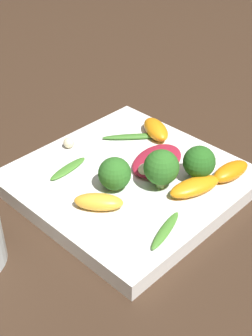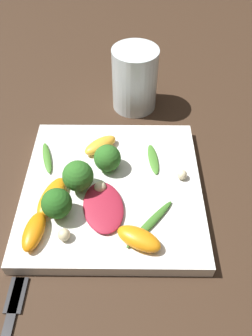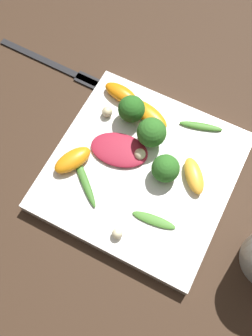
{
  "view_description": "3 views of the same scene",
  "coord_description": "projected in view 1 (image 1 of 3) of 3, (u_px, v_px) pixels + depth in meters",
  "views": [
    {
      "loc": [
        -0.34,
        -0.33,
        0.37
      ],
      "look_at": [
        -0.01,
        -0.0,
        0.04
      ],
      "focal_mm": 50.0,
      "sensor_mm": 36.0,
      "label": 1
    },
    {
      "loc": [
        0.29,
        0.02,
        0.4
      ],
      "look_at": [
        -0.02,
        0.02,
        0.04
      ],
      "focal_mm": 35.0,
      "sensor_mm": 36.0,
      "label": 2
    },
    {
      "loc": [
        -0.08,
        0.21,
        0.55
      ],
      "look_at": [
        0.02,
        0.01,
        0.03
      ],
      "focal_mm": 42.0,
      "sensor_mm": 36.0,
      "label": 3
    }
  ],
  "objects": [
    {
      "name": "ground_plane",
      "position": [
        129.0,
        187.0,
        0.61
      ],
      "size": [
        2.4,
        2.4,
        0.0
      ],
      "primitive_type": "plane",
      "color": "#382619"
    },
    {
      "name": "plate",
      "position": [
        129.0,
        181.0,
        0.6
      ],
      "size": [
        0.26,
        0.26,
        0.02
      ],
      "color": "white",
      "rests_on": "ground_plane"
    },
    {
      "name": "radicchio_leaf_0",
      "position": [
        157.0,
        160.0,
        0.61
      ],
      "size": [
        0.09,
        0.07,
        0.01
      ],
      "color": "maroon",
      "rests_on": "plate"
    },
    {
      "name": "orange_segment_0",
      "position": [
        156.0,
        129.0,
        0.66
      ],
      "size": [
        0.05,
        0.07,
        0.02
      ],
      "color": "orange",
      "rests_on": "plate"
    },
    {
      "name": "orange_segment_1",
      "position": [
        195.0,
        186.0,
        0.56
      ],
      "size": [
        0.07,
        0.05,
        0.02
      ],
      "color": "orange",
      "rests_on": "plate"
    },
    {
      "name": "orange_segment_2",
      "position": [
        231.0,
        171.0,
        0.58
      ],
      "size": [
        0.06,
        0.03,
        0.02
      ],
      "color": "orange",
      "rests_on": "plate"
    },
    {
      "name": "orange_segment_3",
      "position": [
        99.0,
        202.0,
        0.53
      ],
      "size": [
        0.05,
        0.06,
        0.02
      ],
      "color": "#FCAD33",
      "rests_on": "plate"
    },
    {
      "name": "broccoli_floret_0",
      "position": [
        115.0,
        174.0,
        0.56
      ],
      "size": [
        0.04,
        0.04,
        0.04
      ],
      "color": "#84AD5B",
      "rests_on": "plate"
    },
    {
      "name": "broccoli_floret_1",
      "position": [
        161.0,
        168.0,
        0.56
      ],
      "size": [
        0.04,
        0.04,
        0.05
      ],
      "color": "#7A9E51",
      "rests_on": "plate"
    },
    {
      "name": "broccoli_floret_2",
      "position": [
        199.0,
        163.0,
        0.57
      ],
      "size": [
        0.04,
        0.04,
        0.05
      ],
      "color": "#7A9E51",
      "rests_on": "plate"
    },
    {
      "name": "arugula_sprig_0",
      "position": [
        165.0,
        230.0,
        0.5
      ],
      "size": [
        0.07,
        0.03,
        0.01
      ],
      "color": "#47842D",
      "rests_on": "plate"
    },
    {
      "name": "arugula_sprig_1",
      "position": [
        135.0,
        136.0,
        0.66
      ],
      "size": [
        0.08,
        0.07,
        0.01
      ],
      "color": "#3D7528",
      "rests_on": "plate"
    },
    {
      "name": "arugula_sprig_2",
      "position": [
        68.0,
        169.0,
        0.6
      ],
      "size": [
        0.06,
        0.02,
        0.0
      ],
      "color": "#47842D",
      "rests_on": "plate"
    },
    {
      "name": "macadamia_nut_0",
      "position": [
        207.0,
        159.0,
        0.61
      ],
      "size": [
        0.02,
        0.02,
        0.02
      ],
      "color": "beige",
      "rests_on": "plate"
    },
    {
      "name": "macadamia_nut_1",
      "position": [
        145.0,
        170.0,
        0.59
      ],
      "size": [
        0.02,
        0.02,
        0.02
      ],
      "color": "beige",
      "rests_on": "plate"
    },
    {
      "name": "macadamia_nut_2",
      "position": [
        69.0,
        143.0,
        0.64
      ],
      "size": [
        0.01,
        0.01,
        0.01
      ],
      "color": "beige",
      "rests_on": "plate"
    }
  ]
}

